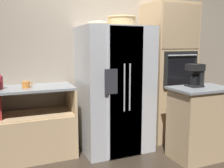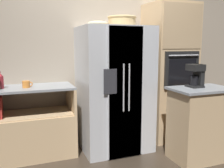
{
  "view_description": "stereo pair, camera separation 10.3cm",
  "coord_description": "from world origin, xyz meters",
  "px_view_note": "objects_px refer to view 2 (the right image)",
  "views": [
    {
      "loc": [
        -1.23,
        -3.15,
        1.49
      ],
      "look_at": [
        0.07,
        -0.03,
        0.95
      ],
      "focal_mm": 40.0,
      "sensor_mm": 36.0,
      "label": 1
    },
    {
      "loc": [
        -1.14,
        -3.18,
        1.49
      ],
      "look_at": [
        0.07,
        -0.03,
        0.95
      ],
      "focal_mm": 40.0,
      "sensor_mm": 36.0,
      "label": 2
    }
  ],
  "objects_px": {
    "wall_oven": "(169,72)",
    "fruit_bowl": "(98,24)",
    "wicker_basket": "(122,21)",
    "refrigerator": "(114,89)",
    "mug": "(26,84)",
    "bottle_short": "(0,80)",
    "coffee_maker": "(196,75)"
  },
  "relations": [
    {
      "from": "wall_oven",
      "to": "coffee_maker",
      "type": "xyz_separation_m",
      "value": [
        -0.1,
        -0.77,
        0.05
      ]
    },
    {
      "from": "wicker_basket",
      "to": "mug",
      "type": "xyz_separation_m",
      "value": [
        -1.26,
        0.14,
        -0.81
      ]
    },
    {
      "from": "wicker_basket",
      "to": "coffee_maker",
      "type": "relative_size",
      "value": 1.32
    },
    {
      "from": "wall_oven",
      "to": "fruit_bowl",
      "type": "xyz_separation_m",
      "value": [
        -1.18,
        -0.05,
        0.71
      ]
    },
    {
      "from": "fruit_bowl",
      "to": "bottle_short",
      "type": "relative_size",
      "value": 1.29
    },
    {
      "from": "wall_oven",
      "to": "mug",
      "type": "xyz_separation_m",
      "value": [
        -2.13,
        -0.02,
        -0.07
      ]
    },
    {
      "from": "wall_oven",
      "to": "bottle_short",
      "type": "xyz_separation_m",
      "value": [
        -2.44,
        0.02,
        -0.01
      ]
    },
    {
      "from": "mug",
      "to": "wall_oven",
      "type": "bearing_deg",
      "value": 0.59
    },
    {
      "from": "fruit_bowl",
      "to": "wall_oven",
      "type": "bearing_deg",
      "value": 2.32
    },
    {
      "from": "wall_oven",
      "to": "wicker_basket",
      "type": "height_order",
      "value": "wall_oven"
    },
    {
      "from": "wall_oven",
      "to": "bottle_short",
      "type": "bearing_deg",
      "value": 179.55
    },
    {
      "from": "refrigerator",
      "to": "wall_oven",
      "type": "distance_m",
      "value": 0.98
    },
    {
      "from": "mug",
      "to": "coffee_maker",
      "type": "xyz_separation_m",
      "value": [
        2.03,
        -0.75,
        0.12
      ]
    },
    {
      "from": "wicker_basket",
      "to": "bottle_short",
      "type": "relative_size",
      "value": 1.81
    },
    {
      "from": "fruit_bowl",
      "to": "wicker_basket",
      "type": "bearing_deg",
      "value": -19.72
    },
    {
      "from": "wicker_basket",
      "to": "wall_oven",
      "type": "bearing_deg",
      "value": 10.25
    },
    {
      "from": "wall_oven",
      "to": "wicker_basket",
      "type": "xyz_separation_m",
      "value": [
        -0.87,
        -0.16,
        0.75
      ]
    },
    {
      "from": "wicker_basket",
      "to": "fruit_bowl",
      "type": "xyz_separation_m",
      "value": [
        -0.31,
        0.11,
        -0.04
      ]
    },
    {
      "from": "mug",
      "to": "coffee_maker",
      "type": "height_order",
      "value": "coffee_maker"
    },
    {
      "from": "fruit_bowl",
      "to": "coffee_maker",
      "type": "xyz_separation_m",
      "value": [
        1.08,
        -0.72,
        -0.66
      ]
    },
    {
      "from": "refrigerator",
      "to": "mug",
      "type": "distance_m",
      "value": 1.18
    },
    {
      "from": "wicker_basket",
      "to": "fruit_bowl",
      "type": "distance_m",
      "value": 0.33
    },
    {
      "from": "refrigerator",
      "to": "wall_oven",
      "type": "relative_size",
      "value": 0.82
    },
    {
      "from": "refrigerator",
      "to": "wicker_basket",
      "type": "distance_m",
      "value": 0.94
    },
    {
      "from": "mug",
      "to": "fruit_bowl",
      "type": "bearing_deg",
      "value": -1.56
    },
    {
      "from": "fruit_bowl",
      "to": "coffee_maker",
      "type": "distance_m",
      "value": 1.46
    },
    {
      "from": "bottle_short",
      "to": "coffee_maker",
      "type": "height_order",
      "value": "coffee_maker"
    },
    {
      "from": "wicker_basket",
      "to": "coffee_maker",
      "type": "xyz_separation_m",
      "value": [
        0.77,
        -0.61,
        -0.69
      ]
    },
    {
      "from": "fruit_bowl",
      "to": "mug",
      "type": "bearing_deg",
      "value": 178.44
    },
    {
      "from": "fruit_bowl",
      "to": "bottle_short",
      "type": "xyz_separation_m",
      "value": [
        -1.26,
        0.07,
        -0.72
      ]
    },
    {
      "from": "bottle_short",
      "to": "mug",
      "type": "xyz_separation_m",
      "value": [
        0.31,
        -0.04,
        -0.06
      ]
    },
    {
      "from": "wicker_basket",
      "to": "refrigerator",
      "type": "bearing_deg",
      "value": 141.27
    }
  ]
}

